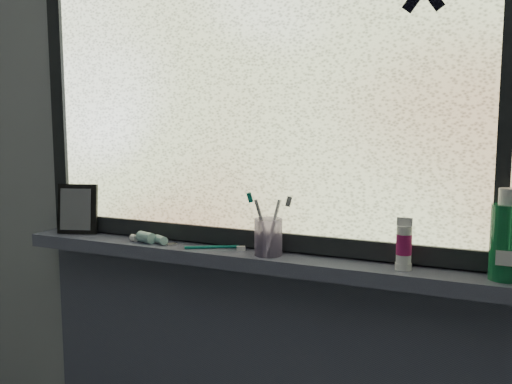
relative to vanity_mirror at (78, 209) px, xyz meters
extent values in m
cube|color=#9EA3A8|center=(0.68, 0.07, 0.15)|extent=(3.00, 0.01, 2.50)
cube|color=#4C4F65|center=(0.68, -0.01, -0.10)|extent=(1.62, 0.14, 0.04)
cube|color=silver|center=(0.68, 0.05, 0.43)|extent=(1.50, 0.01, 1.00)
cube|color=black|center=(0.68, 0.04, -0.05)|extent=(1.60, 0.03, 0.05)
cube|color=black|center=(-0.10, 0.04, 0.43)|extent=(0.05, 0.03, 1.10)
cube|color=black|center=(1.28, 0.04, 0.43)|extent=(0.03, 0.03, 1.00)
cube|color=black|center=(0.00, 0.00, 0.00)|extent=(0.14, 0.10, 0.16)
cylinder|color=#AC97C7|center=(0.69, -0.02, -0.03)|extent=(0.10, 0.10, 0.10)
cylinder|color=#1D9754|center=(1.29, -0.01, 0.03)|extent=(0.09, 0.09, 0.18)
cylinder|color=silver|center=(1.06, -0.01, -0.01)|extent=(0.05, 0.05, 0.10)
camera|label=1|loc=(1.30, -1.44, 0.30)|focal=40.00mm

